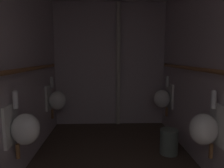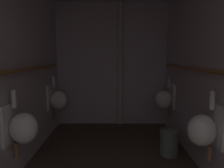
{
  "view_description": "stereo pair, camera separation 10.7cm",
  "coord_description": "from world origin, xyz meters",
  "px_view_note": "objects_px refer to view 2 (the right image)",
  "views": [
    {
      "loc": [
        -0.1,
        -0.01,
        1.4
      ],
      "look_at": [
        -0.0,
        2.84,
        1.02
      ],
      "focal_mm": 32.21,
      "sensor_mm": 36.0,
      "label": 1
    },
    {
      "loc": [
        0.01,
        -0.01,
        1.4
      ],
      "look_at": [
        -0.0,
        2.84,
        1.02
      ],
      "focal_mm": 32.21,
      "sensor_mm": 36.0,
      "label": 2
    }
  ],
  "objects_px": {
    "urinal_right_mid": "(204,129)",
    "waste_bin": "(169,142)",
    "urinal_left_mid": "(22,127)",
    "urinal_right_far": "(165,99)",
    "urinal_left_far": "(58,99)",
    "standpipe_back_wall": "(120,65)"
  },
  "relations": [
    {
      "from": "urinal_left_mid",
      "to": "urinal_right_mid",
      "type": "bearing_deg",
      "value": -1.98
    },
    {
      "from": "urinal_right_far",
      "to": "standpipe_back_wall",
      "type": "xyz_separation_m",
      "value": [
        -0.81,
        0.43,
        0.59
      ]
    },
    {
      "from": "urinal_right_mid",
      "to": "waste_bin",
      "type": "bearing_deg",
      "value": 101.2
    },
    {
      "from": "standpipe_back_wall",
      "to": "waste_bin",
      "type": "xyz_separation_m",
      "value": [
        0.66,
        -1.29,
        -1.06
      ]
    },
    {
      "from": "standpipe_back_wall",
      "to": "waste_bin",
      "type": "bearing_deg",
      "value": -62.76
    },
    {
      "from": "urinal_left_mid",
      "to": "urinal_right_far",
      "type": "bearing_deg",
      "value": 37.91
    },
    {
      "from": "urinal_left_mid",
      "to": "standpipe_back_wall",
      "type": "height_order",
      "value": "standpipe_back_wall"
    },
    {
      "from": "urinal_right_mid",
      "to": "urinal_right_far",
      "type": "relative_size",
      "value": 1.0
    },
    {
      "from": "urinal_left_mid",
      "to": "urinal_left_far",
      "type": "xyz_separation_m",
      "value": [
        0.0,
        1.45,
        0.0
      ]
    },
    {
      "from": "urinal_left_far",
      "to": "urinal_right_mid",
      "type": "bearing_deg",
      "value": -37.85
    },
    {
      "from": "standpipe_back_wall",
      "to": "waste_bin",
      "type": "relative_size",
      "value": 6.7
    },
    {
      "from": "standpipe_back_wall",
      "to": "urinal_right_far",
      "type": "bearing_deg",
      "value": -28.18
    },
    {
      "from": "urinal_right_far",
      "to": "urinal_right_mid",
      "type": "bearing_deg",
      "value": -90.0
    },
    {
      "from": "urinal_right_mid",
      "to": "waste_bin",
      "type": "distance_m",
      "value": 0.88
    },
    {
      "from": "urinal_left_mid",
      "to": "standpipe_back_wall",
      "type": "relative_size",
      "value": 0.31
    },
    {
      "from": "urinal_left_far",
      "to": "waste_bin",
      "type": "distance_m",
      "value": 2.02
    },
    {
      "from": "urinal_right_mid",
      "to": "waste_bin",
      "type": "height_order",
      "value": "urinal_right_mid"
    },
    {
      "from": "urinal_left_far",
      "to": "urinal_right_mid",
      "type": "distance_m",
      "value": 2.46
    },
    {
      "from": "urinal_left_far",
      "to": "urinal_right_far",
      "type": "bearing_deg",
      "value": 2.07
    },
    {
      "from": "standpipe_back_wall",
      "to": "urinal_left_far",
      "type": "bearing_deg",
      "value": -156.19
    },
    {
      "from": "urinal_left_mid",
      "to": "urinal_right_mid",
      "type": "relative_size",
      "value": 1.0
    },
    {
      "from": "urinal_left_mid",
      "to": "urinal_right_far",
      "type": "height_order",
      "value": "same"
    }
  ]
}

